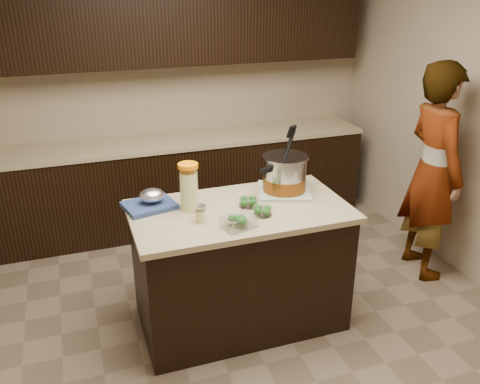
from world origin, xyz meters
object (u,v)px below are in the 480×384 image
(island, at_px, (240,266))
(person, at_px, (433,172))
(stock_pot, at_px, (285,175))
(lemonade_pitcher, at_px, (189,189))

(island, relative_size, person, 0.82)
(island, height_order, stock_pot, stock_pot)
(island, bearing_deg, stock_pot, 22.50)
(island, distance_m, person, 1.76)
(person, bearing_deg, lemonade_pitcher, 99.53)
(island, bearing_deg, person, 5.88)
(island, xyz_separation_m, person, (1.70, 0.18, 0.43))
(lemonade_pitcher, distance_m, person, 2.03)
(stock_pot, height_order, lemonade_pitcher, stock_pot)
(lemonade_pitcher, bearing_deg, island, -16.39)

